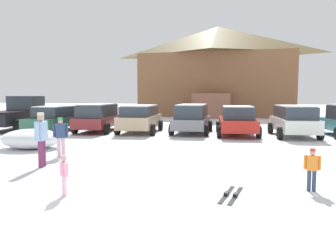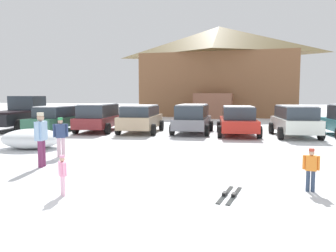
{
  "view_description": "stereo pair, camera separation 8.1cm",
  "coord_description": "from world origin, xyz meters",
  "px_view_note": "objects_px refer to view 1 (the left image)",
  "views": [
    {
      "loc": [
        2.16,
        -4.81,
        2.18
      ],
      "look_at": [
        -0.3,
        7.45,
        1.02
      ],
      "focal_mm": 35.0,
      "sensor_mm": 36.0,
      "label": 1
    },
    {
      "loc": [
        2.24,
        -4.8,
        2.18
      ],
      "look_at": [
        -0.3,
        7.45,
        1.02
      ],
      "focal_mm": 35.0,
      "sensor_mm": 36.0,
      "label": 2
    }
  ],
  "objects_px": {
    "parked_maroon_van": "(98,117)",
    "skier_teen_in_navy_coat": "(61,135)",
    "ski_lodge": "(217,71)",
    "parked_white_suv": "(294,120)",
    "skier_adult_in_blue_parka": "(41,136)",
    "pair_of_skis": "(231,195)",
    "plowed_snow_pile": "(31,139)",
    "parked_green_coupe": "(56,118)",
    "parked_grey_wagon": "(192,118)",
    "skier_child_in_orange_jacket": "(312,167)",
    "skier_child_in_pink_snowsuit": "(64,173)",
    "pickup_truck": "(19,114)",
    "parked_red_sedan": "(237,120)",
    "parked_beige_suv": "(140,118)"
  },
  "relations": [
    {
      "from": "parked_maroon_van",
      "to": "skier_teen_in_navy_coat",
      "type": "xyz_separation_m",
      "value": [
        2.07,
        -8.07,
        -0.11
      ]
    },
    {
      "from": "ski_lodge",
      "to": "parked_white_suv",
      "type": "distance_m",
      "value": 19.32
    },
    {
      "from": "skier_adult_in_blue_parka",
      "to": "pair_of_skis",
      "type": "distance_m",
      "value": 6.06
    },
    {
      "from": "plowed_snow_pile",
      "to": "parked_green_coupe",
      "type": "bearing_deg",
      "value": 111.89
    },
    {
      "from": "parked_grey_wagon",
      "to": "skier_child_in_orange_jacket",
      "type": "distance_m",
      "value": 11.78
    },
    {
      "from": "skier_child_in_pink_snowsuit",
      "to": "plowed_snow_pile",
      "type": "bearing_deg",
      "value": 129.14
    },
    {
      "from": "parked_white_suv",
      "to": "parked_grey_wagon",
      "type": "bearing_deg",
      "value": 174.06
    },
    {
      "from": "skier_adult_in_blue_parka",
      "to": "plowed_snow_pile",
      "type": "distance_m",
      "value": 4.02
    },
    {
      "from": "parked_green_coupe",
      "to": "skier_child_in_orange_jacket",
      "type": "relative_size",
      "value": 4.78
    },
    {
      "from": "skier_adult_in_blue_parka",
      "to": "plowed_snow_pile",
      "type": "height_order",
      "value": "skier_adult_in_blue_parka"
    },
    {
      "from": "parked_white_suv",
      "to": "plowed_snow_pile",
      "type": "bearing_deg",
      "value": -151.27
    },
    {
      "from": "pickup_truck",
      "to": "parked_grey_wagon",
      "type": "bearing_deg",
      "value": -0.88
    },
    {
      "from": "parked_grey_wagon",
      "to": "pickup_truck",
      "type": "bearing_deg",
      "value": 179.12
    },
    {
      "from": "skier_teen_in_navy_coat",
      "to": "skier_adult_in_blue_parka",
      "type": "xyz_separation_m",
      "value": [
        0.27,
        -1.6,
        0.15
      ]
    },
    {
      "from": "parked_white_suv",
      "to": "skier_teen_in_navy_coat",
      "type": "distance_m",
      "value": 11.98
    },
    {
      "from": "parked_maroon_van",
      "to": "skier_child_in_orange_jacket",
      "type": "distance_m",
      "value": 14.59
    },
    {
      "from": "parked_green_coupe",
      "to": "parked_red_sedan",
      "type": "xyz_separation_m",
      "value": [
        10.84,
        0.29,
        0.03
      ]
    },
    {
      "from": "pickup_truck",
      "to": "skier_adult_in_blue_parka",
      "type": "relative_size",
      "value": 3.48
    },
    {
      "from": "ski_lodge",
      "to": "plowed_snow_pile",
      "type": "distance_m",
      "value": 25.65
    },
    {
      "from": "parked_beige_suv",
      "to": "parked_grey_wagon",
      "type": "height_order",
      "value": "parked_grey_wagon"
    },
    {
      "from": "parked_white_suv",
      "to": "skier_teen_in_navy_coat",
      "type": "xyz_separation_m",
      "value": [
        -9.13,
        -7.75,
        -0.1
      ]
    },
    {
      "from": "parked_grey_wagon",
      "to": "plowed_snow_pile",
      "type": "bearing_deg",
      "value": -130.65
    },
    {
      "from": "ski_lodge",
      "to": "parked_maroon_van",
      "type": "height_order",
      "value": "ski_lodge"
    },
    {
      "from": "parked_maroon_van",
      "to": "parked_beige_suv",
      "type": "bearing_deg",
      "value": -1.73
    },
    {
      "from": "skier_teen_in_navy_coat",
      "to": "parked_green_coupe",
      "type": "bearing_deg",
      "value": 121.36
    },
    {
      "from": "parked_green_coupe",
      "to": "skier_adult_in_blue_parka",
      "type": "xyz_separation_m",
      "value": [
        4.93,
        -9.24,
        0.15
      ]
    },
    {
      "from": "parked_beige_suv",
      "to": "pickup_truck",
      "type": "bearing_deg",
      "value": 176.53
    },
    {
      "from": "parked_maroon_van",
      "to": "pair_of_skis",
      "type": "relative_size",
      "value": 3.36
    },
    {
      "from": "parked_green_coupe",
      "to": "skier_child_in_orange_jacket",
      "type": "height_order",
      "value": "parked_green_coupe"
    },
    {
      "from": "pickup_truck",
      "to": "skier_adult_in_blue_parka",
      "type": "bearing_deg",
      "value": -51.55
    },
    {
      "from": "parked_maroon_van",
      "to": "skier_teen_in_navy_coat",
      "type": "relative_size",
      "value": 3.32
    },
    {
      "from": "skier_adult_in_blue_parka",
      "to": "skier_child_in_orange_jacket",
      "type": "bearing_deg",
      "value": -8.42
    },
    {
      "from": "pickup_truck",
      "to": "skier_adult_in_blue_parka",
      "type": "xyz_separation_m",
      "value": [
        8.01,
        -10.09,
        -0.05
      ]
    },
    {
      "from": "parked_maroon_van",
      "to": "parked_red_sedan",
      "type": "distance_m",
      "value": 8.25
    },
    {
      "from": "parked_maroon_van",
      "to": "plowed_snow_pile",
      "type": "height_order",
      "value": "parked_maroon_van"
    },
    {
      "from": "skier_teen_in_navy_coat",
      "to": "skier_child_in_orange_jacket",
      "type": "height_order",
      "value": "skier_teen_in_navy_coat"
    },
    {
      "from": "parked_green_coupe",
      "to": "plowed_snow_pile",
      "type": "bearing_deg",
      "value": -68.11
    },
    {
      "from": "parked_grey_wagon",
      "to": "skier_child_in_pink_snowsuit",
      "type": "relative_size",
      "value": 4.85
    },
    {
      "from": "parked_grey_wagon",
      "to": "skier_adult_in_blue_parka",
      "type": "xyz_separation_m",
      "value": [
        -3.36,
        -9.92,
        0.04
      ]
    },
    {
      "from": "parked_red_sedan",
      "to": "skier_child_in_orange_jacket",
      "type": "xyz_separation_m",
      "value": [
        1.58,
        -10.64,
        -0.26
      ]
    },
    {
      "from": "ski_lodge",
      "to": "skier_child_in_orange_jacket",
      "type": "distance_m",
      "value": 29.23
    },
    {
      "from": "parked_grey_wagon",
      "to": "skier_child_in_orange_jacket",
      "type": "xyz_separation_m",
      "value": [
        4.14,
        -11.03,
        -0.35
      ]
    },
    {
      "from": "parked_red_sedan",
      "to": "pickup_truck",
      "type": "relative_size",
      "value": 0.82
    },
    {
      "from": "skier_child_in_pink_snowsuit",
      "to": "parked_beige_suv",
      "type": "bearing_deg",
      "value": 98.48
    },
    {
      "from": "skier_child_in_orange_jacket",
      "to": "parked_beige_suv",
      "type": "bearing_deg",
      "value": 123.84
    },
    {
      "from": "plowed_snow_pile",
      "to": "parked_grey_wagon",
      "type": "bearing_deg",
      "value": 49.35
    },
    {
      "from": "pair_of_skis",
      "to": "plowed_snow_pile",
      "type": "xyz_separation_m",
      "value": [
        -8.17,
        4.93,
        0.38
      ]
    },
    {
      "from": "skier_child_in_orange_jacket",
      "to": "skier_adult_in_blue_parka",
      "type": "height_order",
      "value": "skier_adult_in_blue_parka"
    },
    {
      "from": "parked_beige_suv",
      "to": "skier_teen_in_navy_coat",
      "type": "xyz_separation_m",
      "value": [
        -0.59,
        -7.99,
        -0.09
      ]
    },
    {
      "from": "pair_of_skis",
      "to": "skier_teen_in_navy_coat",
      "type": "bearing_deg",
      "value": 150.34
    }
  ]
}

